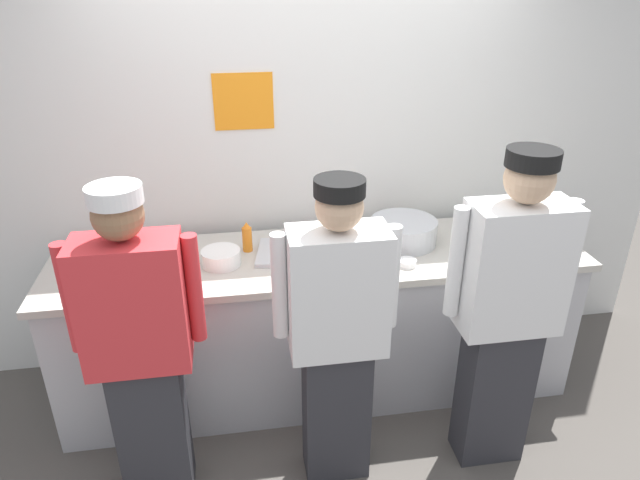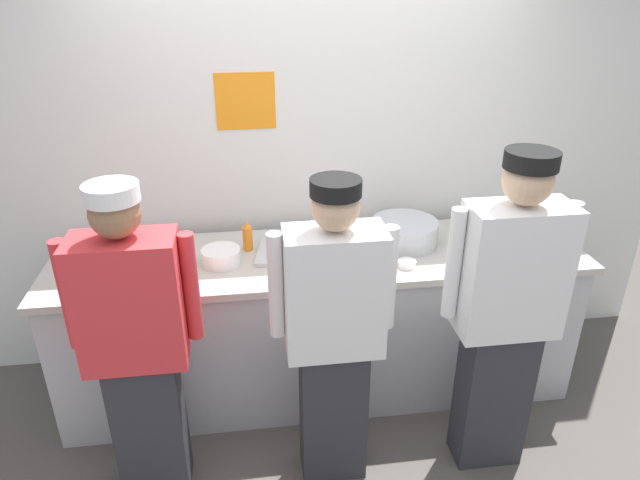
% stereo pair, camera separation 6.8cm
% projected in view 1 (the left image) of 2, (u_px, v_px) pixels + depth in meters
% --- Properties ---
extents(ground_plane, '(9.00, 9.00, 0.00)m').
position_uv_depth(ground_plane, '(331.00, 428.00, 3.21)').
color(ground_plane, '#514C47').
extents(wall_back, '(4.67, 0.11, 2.86)m').
position_uv_depth(wall_back, '(307.00, 141.00, 3.39)').
color(wall_back, silver).
rests_on(wall_back, ground).
extents(prep_counter, '(2.98, 0.74, 0.92)m').
position_uv_depth(prep_counter, '(320.00, 322.00, 3.36)').
color(prep_counter, '#B2B2B7').
rests_on(prep_counter, ground).
extents(chef_near_left, '(0.59, 0.24, 1.61)m').
position_uv_depth(chef_near_left, '(140.00, 345.00, 2.50)').
color(chef_near_left, '#2D2D33').
rests_on(chef_near_left, ground).
extents(chef_center, '(0.58, 0.24, 1.59)m').
position_uv_depth(chef_center, '(337.00, 331.00, 2.60)').
color(chef_center, '#2D2D33').
rests_on(chef_center, ground).
extents(chef_far_right, '(0.61, 0.24, 1.69)m').
position_uv_depth(chef_far_right, '(507.00, 309.00, 2.68)').
color(chef_far_right, '#2D2D33').
rests_on(chef_far_right, ground).
extents(plate_stack_front, '(0.21, 0.21, 0.08)m').
position_uv_depth(plate_stack_front, '(221.00, 257.00, 3.03)').
color(plate_stack_front, white).
rests_on(plate_stack_front, prep_counter).
extents(mixing_bowl_steel, '(0.39, 0.39, 0.14)m').
position_uv_depth(mixing_bowl_steel, '(403.00, 231.00, 3.27)').
color(mixing_bowl_steel, '#B7BABF').
rests_on(mixing_bowl_steel, prep_counter).
extents(sheet_tray, '(0.52, 0.40, 0.02)m').
position_uv_depth(sheet_tray, '(300.00, 253.00, 3.15)').
color(sheet_tray, '#B7BABF').
rests_on(sheet_tray, prep_counter).
extents(squeeze_bottle_primary, '(0.06, 0.06, 0.20)m').
position_uv_depth(squeeze_bottle_primary, '(483.00, 229.00, 3.24)').
color(squeeze_bottle_primary, '#E5E066').
rests_on(squeeze_bottle_primary, prep_counter).
extents(squeeze_bottle_secondary, '(0.06, 0.06, 0.20)m').
position_uv_depth(squeeze_bottle_secondary, '(163.00, 266.00, 2.83)').
color(squeeze_bottle_secondary, '#E5E066').
rests_on(squeeze_bottle_secondary, prep_counter).
extents(squeeze_bottle_spare, '(0.06, 0.06, 0.18)m').
position_uv_depth(squeeze_bottle_spare, '(247.00, 237.00, 3.17)').
color(squeeze_bottle_spare, orange).
rests_on(squeeze_bottle_spare, prep_counter).
extents(ramekin_red_sauce, '(0.09, 0.09, 0.05)m').
position_uv_depth(ramekin_red_sauce, '(512.00, 224.00, 3.48)').
color(ramekin_red_sauce, white).
rests_on(ramekin_red_sauce, prep_counter).
extents(ramekin_orange_sauce, '(0.10, 0.10, 0.04)m').
position_uv_depth(ramekin_orange_sauce, '(482.00, 229.00, 3.42)').
color(ramekin_orange_sauce, white).
rests_on(ramekin_orange_sauce, prep_counter).
extents(ramekin_yellow_sauce, '(0.10, 0.10, 0.04)m').
position_uv_depth(ramekin_yellow_sauce, '(407.00, 262.00, 3.03)').
color(ramekin_yellow_sauce, white).
rests_on(ramekin_yellow_sauce, prep_counter).
extents(deli_cup, '(0.09, 0.09, 0.09)m').
position_uv_depth(deli_cup, '(92.00, 267.00, 2.93)').
color(deli_cup, white).
rests_on(deli_cup, prep_counter).
extents(chefs_knife, '(0.27, 0.03, 0.02)m').
position_uv_depth(chefs_knife, '(523.00, 242.00, 3.29)').
color(chefs_knife, '#B7BABF').
rests_on(chefs_knife, prep_counter).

